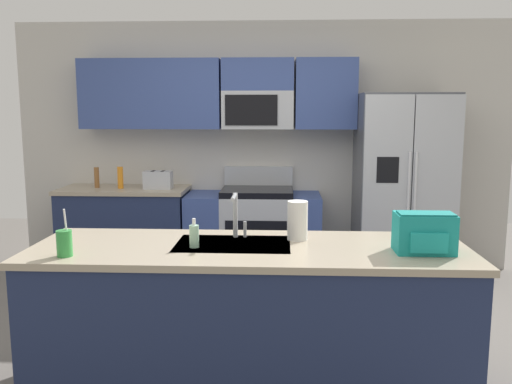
% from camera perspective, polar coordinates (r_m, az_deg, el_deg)
% --- Properties ---
extents(ground_plane, '(9.00, 9.00, 0.00)m').
position_cam_1_polar(ground_plane, '(3.94, -0.54, -16.66)').
color(ground_plane, '#66605B').
rests_on(ground_plane, ground).
extents(kitchen_wall_unit, '(5.20, 0.43, 2.60)m').
position_cam_1_polar(kitchen_wall_unit, '(5.65, -0.78, 6.54)').
color(kitchen_wall_unit, beige).
rests_on(kitchen_wall_unit, ground).
extents(back_counter, '(1.30, 0.63, 0.90)m').
position_cam_1_polar(back_counter, '(5.73, -13.78, -4.00)').
color(back_counter, '#1E2A4D').
rests_on(back_counter, ground).
extents(range_oven, '(1.36, 0.61, 1.10)m').
position_cam_1_polar(range_oven, '(5.50, -0.25, -4.35)').
color(range_oven, '#B7BABF').
rests_on(range_oven, ground).
extents(refrigerator, '(0.90, 0.76, 1.85)m').
position_cam_1_polar(refrigerator, '(5.47, 15.39, 0.39)').
color(refrigerator, '#4C4F54').
rests_on(refrigerator, ground).
extents(island_counter, '(2.56, 0.85, 0.90)m').
position_cam_1_polar(island_counter, '(3.28, -0.72, -13.36)').
color(island_counter, '#1E2A4D').
rests_on(island_counter, ground).
extents(toaster, '(0.28, 0.16, 0.18)m').
position_cam_1_polar(toaster, '(5.49, -10.42, 1.28)').
color(toaster, '#B7BABF').
rests_on(toaster, back_counter).
extents(pepper_mill, '(0.05, 0.05, 0.21)m').
position_cam_1_polar(pepper_mill, '(5.72, -16.66, 1.50)').
color(pepper_mill, brown).
rests_on(pepper_mill, back_counter).
extents(bottle_orange, '(0.06, 0.06, 0.22)m').
position_cam_1_polar(bottle_orange, '(5.60, -14.30, 1.50)').
color(bottle_orange, orange).
rests_on(bottle_orange, back_counter).
extents(sink_faucet, '(0.08, 0.21, 0.28)m').
position_cam_1_polar(sink_faucet, '(3.30, -2.16, -2.11)').
color(sink_faucet, '#B7BABF').
rests_on(sink_faucet, island_counter).
extents(drink_cup_green, '(0.08, 0.08, 0.26)m').
position_cam_1_polar(drink_cup_green, '(3.09, -19.79, -5.16)').
color(drink_cup_green, green).
rests_on(drink_cup_green, island_counter).
extents(soap_dispenser, '(0.06, 0.06, 0.17)m').
position_cam_1_polar(soap_dispenser, '(3.12, -6.63, -4.66)').
color(soap_dispenser, '#A5D8B2').
rests_on(soap_dispenser, island_counter).
extents(paper_towel_roll, '(0.12, 0.12, 0.24)m').
position_cam_1_polar(paper_towel_roll, '(3.28, 4.46, -3.05)').
color(paper_towel_roll, white).
rests_on(paper_towel_roll, island_counter).
extents(backpack, '(0.32, 0.22, 0.23)m').
position_cam_1_polar(backpack, '(3.12, 17.56, -4.10)').
color(backpack, teal).
rests_on(backpack, island_counter).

